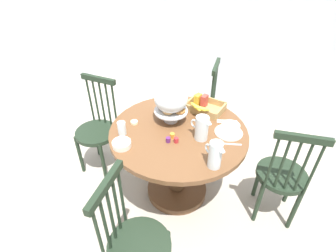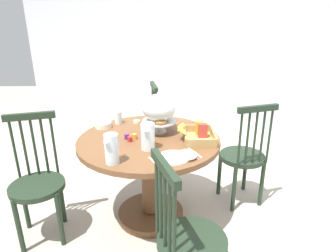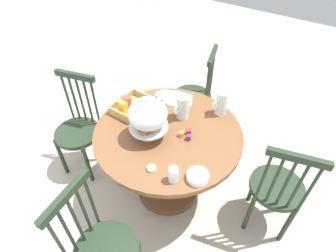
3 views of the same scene
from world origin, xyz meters
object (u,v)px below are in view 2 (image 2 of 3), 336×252
Objects in this scene: windsor_chair_near_window at (142,132)px; drinking_glass at (118,117)px; cereal_basket at (197,134)px; windsor_chair_by_cabinet at (38,184)px; orange_juice_pitcher at (148,137)px; china_plate_large at (173,158)px; dining_table at (150,164)px; butter_dish at (137,122)px; pastry_stand_with_dome at (159,109)px; milk_pitcher at (112,150)px; cereal_bowl at (103,125)px; china_plate_small at (186,155)px; windsor_chair_far_side at (244,157)px; windsor_chair_facing_door at (188,242)px.

windsor_chair_near_window is 0.63m from drinking_glass.
drinking_glass is at bearing -120.04° from cereal_basket.
windsor_chair_by_cabinet is 3.09× the size of cereal_basket.
orange_juice_pitcher reaches higher than china_plate_large.
china_plate_large is at bearing 26.47° from dining_table.
butter_dish is (-0.55, 0.72, 0.30)m from windsor_chair_by_cabinet.
china_plate_large is 0.77m from butter_dish.
china_plate_large is at bearing 13.29° from windsor_chair_near_window.
cereal_basket is at bearing 97.50° from windsor_chair_by_cabinet.
orange_juice_pitcher is 0.57m from butter_dish.
orange_juice_pitcher is at bearing -13.94° from pastry_stand_with_dome.
milk_pitcher is 0.69m from cereal_bowl.
cereal_bowl is (-0.25, -0.40, 0.25)m from dining_table.
cereal_basket reaches higher than butter_dish.
windsor_chair_near_window is at bearing -162.58° from china_plate_small.
drinking_glass is at bearing -140.71° from dining_table.
pastry_stand_with_dome is (-0.32, 0.92, 0.48)m from windsor_chair_by_cabinet.
china_plate_large is (0.57, -0.65, 0.29)m from windsor_chair_far_side.
orange_juice_pitcher is 0.97× the size of milk_pitcher.
orange_juice_pitcher is (0.32, -0.08, -0.11)m from pastry_stand_with_dome.
pastry_stand_with_dome is 1.56× the size of china_plate_large.
windsor_chair_near_window is at bearing 145.16° from windsor_chair_by_cabinet.
dining_table is at bearing 7.22° from windsor_chair_near_window.
butter_dish is (-0.23, -0.20, -0.19)m from pastry_stand_with_dome.
dining_table is at bearing -141.91° from china_plate_small.
windsor_chair_near_window and windsor_chair_by_cabinet have the same top height.
milk_pitcher is at bearing -82.36° from china_plate_large.
pastry_stand_with_dome reaches higher than china_plate_small.
butter_dish is (-0.70, -0.39, -0.01)m from china_plate_small.
butter_dish is (-0.14, -0.95, 0.30)m from windsor_chair_far_side.
china_plate_large is (1.21, 0.29, 0.29)m from windsor_chair_near_window.
butter_dish is at bearing -162.96° from windsor_chair_facing_door.
butter_dish is (-0.36, -0.12, 0.24)m from dining_table.
china_plate_small is 2.50× the size of butter_dish.
windsor_chair_far_side is 1.27m from cereal_bowl.
pastry_stand_with_dome is (-0.95, -0.16, 0.48)m from windsor_chair_facing_door.
windsor_chair_facing_door reaches higher than cereal_basket.
milk_pitcher is 0.64× the size of cereal_basket.
cereal_basket is (-0.16, 0.37, -0.05)m from orange_juice_pitcher.
windsor_chair_near_window is 1.27m from windsor_chair_by_cabinet.
china_plate_small is at bearing 17.42° from windsor_chair_near_window.
cereal_bowl is (-0.28, -0.78, -0.02)m from cereal_basket.
orange_juice_pitcher reaches higher than cereal_basket.
drinking_glass is at bearing -146.75° from china_plate_large.
windsor_chair_near_window is at bearing 153.97° from cereal_bowl.
china_plate_large is (0.32, -0.20, -0.04)m from cereal_basket.
windsor_chair_by_cabinet is 1.27m from cereal_basket.
windsor_chair_facing_door is at bearing 30.93° from cereal_bowl.
china_plate_large is at bearing 22.65° from butter_dish.
windsor_chair_far_side is at bearing 120.59° from milk_pitcher.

